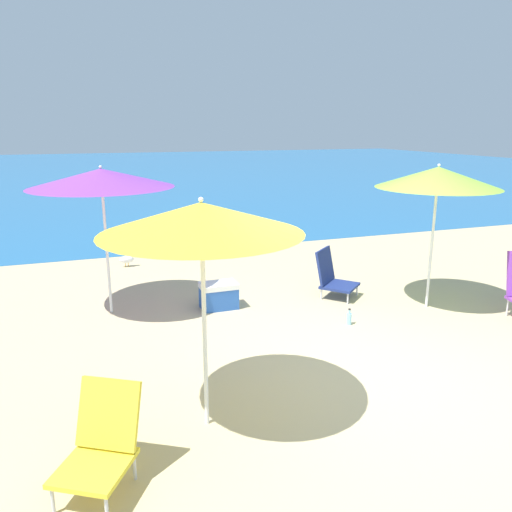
% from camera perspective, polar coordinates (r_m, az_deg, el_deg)
% --- Properties ---
extents(ground_plane, '(60.00, 60.00, 0.00)m').
position_cam_1_polar(ground_plane, '(5.40, 11.87, -12.79)').
color(ground_plane, '#C6B284').
extents(sea_water, '(60.00, 40.00, 0.01)m').
position_cam_1_polar(sea_water, '(29.92, -14.70, 9.45)').
color(sea_water, '#23669E').
rests_on(sea_water, ground).
extents(beach_umbrella_lime, '(1.62, 1.62, 1.98)m').
position_cam_1_polar(beach_umbrella_lime, '(7.04, 20.07, 8.42)').
color(beach_umbrella_lime, white).
rests_on(beach_umbrella_lime, ground).
extents(beach_umbrella_yellow, '(1.60, 1.60, 1.94)m').
position_cam_1_polar(beach_umbrella_yellow, '(3.84, -6.26, 4.29)').
color(beach_umbrella_yellow, white).
rests_on(beach_umbrella_yellow, ground).
extents(beach_umbrella_purple, '(1.85, 1.85, 1.98)m').
position_cam_1_polar(beach_umbrella_purple, '(6.72, -17.27, 8.49)').
color(beach_umbrella_purple, white).
rests_on(beach_umbrella_purple, ground).
extents(beach_chair_navy, '(0.73, 0.74, 0.71)m').
position_cam_1_polar(beach_chair_navy, '(7.45, 8.71, -2.23)').
color(beach_chair_navy, silver).
rests_on(beach_chair_navy, ground).
extents(beach_chair_yellow, '(0.69, 0.73, 0.72)m').
position_cam_1_polar(beach_chair_yellow, '(3.83, -17.26, -19.54)').
color(beach_chair_yellow, silver).
rests_on(beach_chair_yellow, ground).
extents(water_bottle, '(0.06, 0.06, 0.22)m').
position_cam_1_polar(water_bottle, '(6.50, 10.60, -7.03)').
color(water_bottle, '#8CCCEA').
rests_on(water_bottle, ground).
extents(cooler_box, '(0.51, 0.33, 0.37)m').
position_cam_1_polar(cooler_box, '(6.94, -4.28, -4.51)').
color(cooler_box, '#2859B2').
rests_on(cooler_box, ground).
extents(seagull, '(0.27, 0.11, 0.23)m').
position_cam_1_polar(seagull, '(9.25, -14.53, -0.36)').
color(seagull, gold).
rests_on(seagull, ground).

